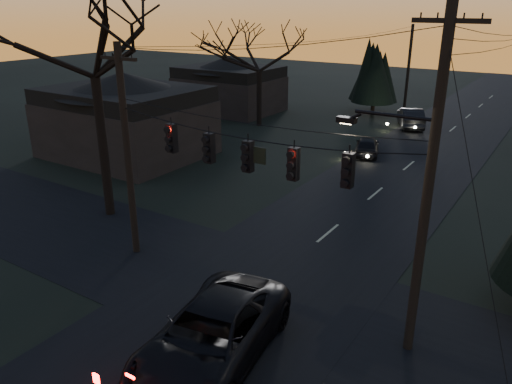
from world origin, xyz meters
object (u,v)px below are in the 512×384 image
Objects in this scene: utility_pole_far_l at (404,109)px; suv_near at (212,335)px; utility_pole_right at (407,348)px; sedan_oncoming_b at (411,118)px; utility_pole_left at (137,251)px; sedan_oncoming_a at (367,146)px; bare_tree_left at (88,14)px.

utility_pole_far_l reaches higher than suv_near.
sedan_oncoming_b is at bearing 106.89° from utility_pole_right.
utility_pole_right is 1.18× the size of utility_pole_left.
utility_pole_left reaches higher than sedan_oncoming_a.
utility_pole_left reaches higher than sedan_oncoming_b.
sedan_oncoming_b is (6.85, 26.48, -8.52)m from bare_tree_left.
bare_tree_left is (-4.05, -33.83, 9.33)m from utility_pole_far_l.
utility_pole_right is at bearing 0.00° from utility_pole_left.
utility_pole_right is at bearing 82.68° from sedan_oncoming_b.
bare_tree_left is 28.65m from sedan_oncoming_b.
suv_near is (6.89, -39.67, 0.86)m from utility_pole_far_l.
utility_pole_left is 2.26× the size of sedan_oncoming_a.
suv_near is at bearing 81.63° from sedan_oncoming_a.
utility_pole_left is 10.40m from bare_tree_left.
sedan_oncoming_a is 9.82m from sedan_oncoming_b.
utility_pole_far_l is 35.32m from bare_tree_left.
utility_pole_left is 1.73× the size of sedan_oncoming_b.
utility_pole_right reaches higher than utility_pole_left.
bare_tree_left is 2.15× the size of suv_near.
utility_pole_left reaches higher than suv_near.
sedan_oncoming_a is (-8.70, 18.84, 0.64)m from utility_pole_right.
utility_pole_right reaches higher than suv_near.
utility_pole_far_l is at bearing 107.72° from utility_pole_right.
utility_pole_left is at bearing -28.21° from bare_tree_left.
suv_near is at bearing -28.08° from bare_tree_left.
sedan_oncoming_a is at bearing 67.66° from bare_tree_left.
sedan_oncoming_a is at bearing 81.55° from utility_pole_left.
sedan_oncoming_a is 0.76× the size of sedan_oncoming_b.
utility_pole_left is at bearing 142.73° from suv_near.
sedan_oncoming_a is (-4.09, 22.50, -0.22)m from suv_near.
bare_tree_left reaches higher than sedan_oncoming_a.
utility_pole_right is 2.66× the size of sedan_oncoming_a.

